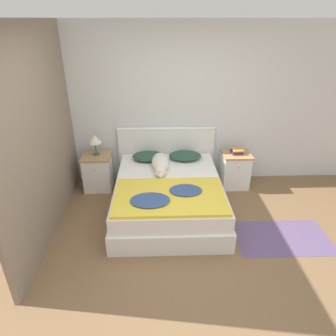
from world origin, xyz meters
The scene contains 14 objects.
ground_plane centered at (0.00, 0.00, 0.00)m, with size 16.00×16.00×0.00m, color brown.
wall_back centered at (0.00, 2.13, 1.27)m, with size 9.00×0.06×2.55m.
wall_side_left centered at (-1.67, 1.05, 1.27)m, with size 0.06×3.10×2.55m.
bed centered at (-0.11, 1.08, 0.25)m, with size 1.52×1.90×0.51m.
headboard centered at (-0.11, 2.06, 0.50)m, with size 1.60×0.06×0.96m.
nightstand_left centered at (-1.24, 1.79, 0.30)m, with size 0.45×0.43×0.59m.
nightstand_right centered at (1.01, 1.79, 0.30)m, with size 0.45×0.43×0.59m.
pillow_left centered at (-0.41, 1.80, 0.56)m, with size 0.52×0.37×0.11m.
pillow_right centered at (0.18, 1.80, 0.56)m, with size 0.52×0.37×0.11m.
quilt centered at (-0.13, 0.62, 0.53)m, with size 1.40×0.89×0.08m.
dog centered at (-0.22, 1.47, 0.59)m, with size 0.26×0.84×0.18m.
book_stack centered at (1.02, 1.80, 0.63)m, with size 0.19×0.20×0.07m.
table_lamp centered at (-1.24, 1.81, 0.85)m, with size 0.21×0.21×0.33m.
rug centered at (1.33, 0.42, 0.00)m, with size 1.20×0.71×0.00m.
Camera 1 is at (-0.25, -2.59, 2.54)m, focal length 32.00 mm.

